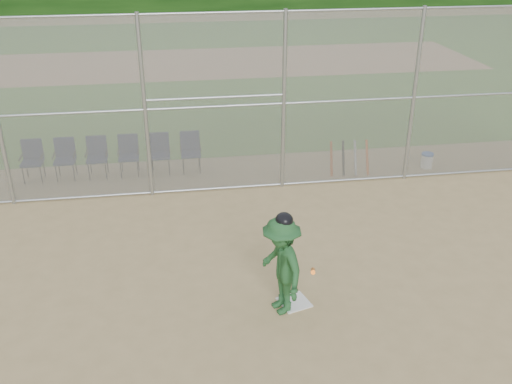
{
  "coord_description": "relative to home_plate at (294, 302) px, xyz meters",
  "views": [
    {
      "loc": [
        -1.44,
        -6.87,
        5.64
      ],
      "look_at": [
        0.0,
        2.5,
        1.1
      ],
      "focal_mm": 40.0,
      "sensor_mm": 36.0,
      "label": 1
    }
  ],
  "objects": [
    {
      "name": "chair_5",
      "position": [
        -1.38,
        5.69,
        0.47
      ],
      "size": [
        0.54,
        0.52,
        0.96
      ],
      "primitive_type": null,
      "color": "#0F1839",
      "rests_on": "ground"
    },
    {
      "name": "chair_4",
      "position": [
        -2.12,
        5.69,
        0.47
      ],
      "size": [
        0.54,
        0.52,
        0.96
      ],
      "primitive_type": null,
      "color": "#0F1839",
      "rests_on": "ground"
    },
    {
      "name": "chair_1",
      "position": [
        -4.37,
        5.69,
        0.47
      ],
      "size": [
        0.54,
        0.52,
        0.96
      ],
      "primitive_type": null,
      "color": "#0F1839",
      "rests_on": "ground"
    },
    {
      "name": "dirt_patch_far",
      "position": [
        -0.33,
        17.46,
        -0.0
      ],
      "size": [
        24.0,
        24.0,
        0.0
      ],
      "primitive_type": "plane",
      "color": "tan",
      "rests_on": "ground"
    },
    {
      "name": "chair_0",
      "position": [
        -5.11,
        5.69,
        0.47
      ],
      "size": [
        0.54,
        0.52,
        0.96
      ],
      "primitive_type": null,
      "color": "#0F1839",
      "rests_on": "ground"
    },
    {
      "name": "grass_strip",
      "position": [
        -0.33,
        17.46,
        -0.0
      ],
      "size": [
        100.0,
        100.0,
        0.0
      ],
      "primitive_type": "plane",
      "color": "#35661E",
      "rests_on": "ground"
    },
    {
      "name": "chair_3",
      "position": [
        -2.87,
        5.69,
        0.47
      ],
      "size": [
        0.54,
        0.52,
        0.96
      ],
      "primitive_type": null,
      "color": "#0F1839",
      "rests_on": "ground"
    },
    {
      "name": "water_cooler",
      "position": [
        4.47,
        5.0,
        0.18
      ],
      "size": [
        0.3,
        0.3,
        0.38
      ],
      "color": "white",
      "rests_on": "ground"
    },
    {
      "name": "batter_at_plate",
      "position": [
        -0.26,
        -0.13,
        0.83
      ],
      "size": [
        0.97,
        1.37,
        1.73
      ],
      "color": "#205127",
      "rests_on": "ground"
    },
    {
      "name": "home_plate",
      "position": [
        0.0,
        0.0,
        0.0
      ],
      "size": [
        0.57,
        0.57,
        0.02
      ],
      "primitive_type": "cube",
      "rotation": [
        0.0,
        0.0,
        0.29
      ],
      "color": "silver",
      "rests_on": "ground"
    },
    {
      "name": "backstop_fence",
      "position": [
        -0.33,
        4.46,
        2.06
      ],
      "size": [
        16.09,
        0.09,
        4.0
      ],
      "color": "gray",
      "rests_on": "ground"
    },
    {
      "name": "spare_bats",
      "position": [
        2.42,
        4.93,
        0.4
      ],
      "size": [
        0.96,
        0.37,
        0.84
      ],
      "color": "#D84C14",
      "rests_on": "ground"
    },
    {
      "name": "ground",
      "position": [
        -0.33,
        -0.54,
        -0.01
      ],
      "size": [
        100.0,
        100.0,
        0.0
      ],
      "primitive_type": "plane",
      "color": "tan",
      "rests_on": "ground"
    },
    {
      "name": "chair_2",
      "position": [
        -3.62,
        5.69,
        0.47
      ],
      "size": [
        0.54,
        0.52,
        0.96
      ],
      "primitive_type": null,
      "color": "#0F1839",
      "rests_on": "ground"
    }
  ]
}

